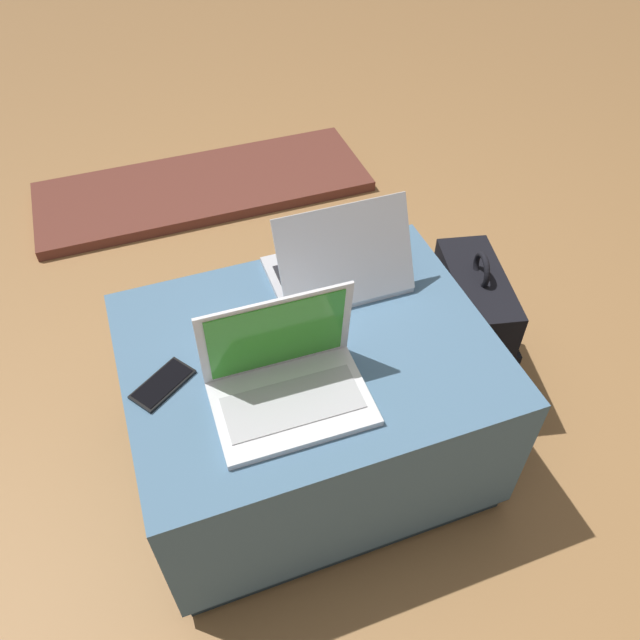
{
  "coord_description": "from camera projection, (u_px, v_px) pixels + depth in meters",
  "views": [
    {
      "loc": [
        -0.31,
        -0.93,
        1.56
      ],
      "look_at": [
        0.03,
        -0.0,
        0.54
      ],
      "focal_mm": 35.0,
      "sensor_mm": 36.0,
      "label": 1
    }
  ],
  "objects": [
    {
      "name": "ground_plane",
      "position": [
        311.0,
        453.0,
        1.8
      ],
      "size": [
        14.0,
        14.0,
        0.0
      ],
      "primitive_type": "plane",
      "color": "#9E7042"
    },
    {
      "name": "ottoman",
      "position": [
        310.0,
        404.0,
        1.63
      ],
      "size": [
        0.87,
        0.68,
        0.46
      ],
      "color": "#2A3D4E",
      "rests_on": "ground_plane"
    },
    {
      "name": "laptop_near",
      "position": [
        287.0,
        380.0,
        1.33
      ],
      "size": [
        0.34,
        0.23,
        0.24
      ],
      "rotation": [
        0.0,
        0.0,
        -0.02
      ],
      "color": "silver",
      "rests_on": "ottoman"
    },
    {
      "name": "laptop_far",
      "position": [
        339.0,
        268.0,
        1.58
      ],
      "size": [
        0.34,
        0.25,
        0.24
      ],
      "rotation": [
        0.0,
        0.0,
        3.14
      ],
      "color": "silver",
      "rests_on": "ottoman"
    },
    {
      "name": "cell_phone",
      "position": [
        163.0,
        385.0,
        1.38
      ],
      "size": [
        0.16,
        0.14,
        0.01
      ],
      "rotation": [
        0.0,
        0.0,
        5.31
      ],
      "color": "black",
      "rests_on": "ottoman"
    },
    {
      "name": "backpack",
      "position": [
        470.0,
        329.0,
        1.87
      ],
      "size": [
        0.26,
        0.38,
        0.48
      ],
      "rotation": [
        0.0,
        0.0,
        1.35
      ],
      "color": "black",
      "rests_on": "ground_plane"
    },
    {
      "name": "fireplace_hearth",
      "position": [
        204.0,
        187.0,
        2.7
      ],
      "size": [
        1.4,
        0.5,
        0.04
      ],
      "color": "brown",
      "rests_on": "ground_plane"
    }
  ]
}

